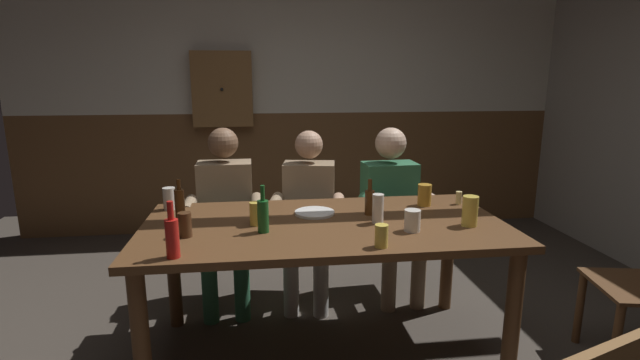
{
  "coord_description": "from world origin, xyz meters",
  "views": [
    {
      "loc": [
        -0.33,
        -2.21,
        1.54
      ],
      "look_at": [
        0.0,
        0.35,
        0.96
      ],
      "focal_mm": 26.17,
      "sensor_mm": 36.0,
      "label": 1
    }
  ],
  "objects_px": {
    "bottle_3": "(370,201)",
    "pint_glass_5": "(378,209)",
    "person_2": "(392,204)",
    "pint_glass_0": "(256,214)",
    "wall_dart_cabinet": "(222,89)",
    "pint_glass_1": "(169,199)",
    "person_0": "(225,210)",
    "plate_0": "(315,213)",
    "pint_glass_4": "(412,221)",
    "bottle_2": "(263,215)",
    "person_1": "(308,209)",
    "bottle_1": "(180,205)",
    "dining_table": "(324,239)",
    "pint_glass_2": "(381,236)",
    "pint_glass_7": "(424,195)",
    "pint_glass_3": "(470,211)",
    "table_candle": "(459,198)",
    "pint_glass_6": "(185,225)",
    "bottle_0": "(172,236)"
  },
  "relations": [
    {
      "from": "pint_glass_2",
      "to": "wall_dart_cabinet",
      "type": "relative_size",
      "value": 0.15
    },
    {
      "from": "bottle_3",
      "to": "pint_glass_5",
      "type": "bearing_deg",
      "value": -86.99
    },
    {
      "from": "table_candle",
      "to": "pint_glass_6",
      "type": "relative_size",
      "value": 0.65
    },
    {
      "from": "pint_glass_1",
      "to": "pint_glass_5",
      "type": "xyz_separation_m",
      "value": [
        1.15,
        -0.41,
        0.01
      ]
    },
    {
      "from": "person_0",
      "to": "pint_glass_2",
      "type": "distance_m",
      "value": 1.37
    },
    {
      "from": "table_candle",
      "to": "pint_glass_5",
      "type": "distance_m",
      "value": 0.66
    },
    {
      "from": "person_2",
      "to": "dining_table",
      "type": "bearing_deg",
      "value": 47.78
    },
    {
      "from": "plate_0",
      "to": "pint_glass_3",
      "type": "xyz_separation_m",
      "value": [
        0.78,
        -0.32,
        0.07
      ]
    },
    {
      "from": "pint_glass_2",
      "to": "pint_glass_7",
      "type": "bearing_deg",
      "value": 56.15
    },
    {
      "from": "pint_glass_0",
      "to": "pint_glass_3",
      "type": "relative_size",
      "value": 0.77
    },
    {
      "from": "bottle_0",
      "to": "pint_glass_2",
      "type": "distance_m",
      "value": 0.93
    },
    {
      "from": "bottle_3",
      "to": "pint_glass_3",
      "type": "distance_m",
      "value": 0.54
    },
    {
      "from": "bottle_2",
      "to": "pint_glass_7",
      "type": "relative_size",
      "value": 1.85
    },
    {
      "from": "person_1",
      "to": "bottle_3",
      "type": "distance_m",
      "value": 0.69
    },
    {
      "from": "plate_0",
      "to": "bottle_2",
      "type": "height_order",
      "value": "bottle_2"
    },
    {
      "from": "person_1",
      "to": "bottle_1",
      "type": "height_order",
      "value": "person_1"
    },
    {
      "from": "pint_glass_5",
      "to": "wall_dart_cabinet",
      "type": "distance_m",
      "value": 2.49
    },
    {
      "from": "pint_glass_7",
      "to": "table_candle",
      "type": "bearing_deg",
      "value": -0.14
    },
    {
      "from": "bottle_1",
      "to": "pint_glass_5",
      "type": "distance_m",
      "value": 1.06
    },
    {
      "from": "table_candle",
      "to": "pint_glass_2",
      "type": "bearing_deg",
      "value": -135.17
    },
    {
      "from": "pint_glass_1",
      "to": "bottle_3",
      "type": "bearing_deg",
      "value": -12.44
    },
    {
      "from": "pint_glass_0",
      "to": "wall_dart_cabinet",
      "type": "distance_m",
      "value": 2.28
    },
    {
      "from": "plate_0",
      "to": "pint_glass_5",
      "type": "height_order",
      "value": "pint_glass_5"
    },
    {
      "from": "pint_glass_0",
      "to": "pint_glass_5",
      "type": "xyz_separation_m",
      "value": [
        0.65,
        -0.05,
        0.02
      ]
    },
    {
      "from": "person_2",
      "to": "pint_glass_7",
      "type": "distance_m",
      "value": 0.5
    },
    {
      "from": "wall_dart_cabinet",
      "to": "bottle_2",
      "type": "bearing_deg",
      "value": -81.45
    },
    {
      "from": "dining_table",
      "to": "wall_dart_cabinet",
      "type": "relative_size",
      "value": 2.76
    },
    {
      "from": "pint_glass_1",
      "to": "plate_0",
      "type": "bearing_deg",
      "value": -13.5
    },
    {
      "from": "bottle_3",
      "to": "pint_glass_7",
      "type": "bearing_deg",
      "value": 21.02
    },
    {
      "from": "dining_table",
      "to": "bottle_1",
      "type": "relative_size",
      "value": 8.13
    },
    {
      "from": "person_0",
      "to": "wall_dart_cabinet",
      "type": "distance_m",
      "value": 1.66
    },
    {
      "from": "pint_glass_1",
      "to": "pint_glass_3",
      "type": "distance_m",
      "value": 1.7
    },
    {
      "from": "pint_glass_7",
      "to": "wall_dart_cabinet",
      "type": "distance_m",
      "value": 2.41
    },
    {
      "from": "person_2",
      "to": "bottle_3",
      "type": "distance_m",
      "value": 0.7
    },
    {
      "from": "person_1",
      "to": "pint_glass_6",
      "type": "height_order",
      "value": "person_1"
    },
    {
      "from": "person_2",
      "to": "wall_dart_cabinet",
      "type": "distance_m",
      "value": 2.08
    },
    {
      "from": "wall_dart_cabinet",
      "to": "bottle_1",
      "type": "bearing_deg",
      "value": -92.59
    },
    {
      "from": "person_1",
      "to": "pint_glass_2",
      "type": "xyz_separation_m",
      "value": [
        0.22,
        -1.1,
        0.18
      ]
    },
    {
      "from": "pint_glass_1",
      "to": "pint_glass_3",
      "type": "xyz_separation_m",
      "value": [
        1.62,
        -0.52,
        0.01
      ]
    },
    {
      "from": "table_candle",
      "to": "dining_table",
      "type": "bearing_deg",
      "value": -163.66
    },
    {
      "from": "plate_0",
      "to": "pint_glass_4",
      "type": "relative_size",
      "value": 2.05
    },
    {
      "from": "dining_table",
      "to": "table_candle",
      "type": "height_order",
      "value": "table_candle"
    },
    {
      "from": "pint_glass_6",
      "to": "person_1",
      "type": "bearing_deg",
      "value": 50.71
    },
    {
      "from": "pint_glass_4",
      "to": "table_candle",
      "type": "bearing_deg",
      "value": 45.55
    },
    {
      "from": "pint_glass_7",
      "to": "pint_glass_4",
      "type": "bearing_deg",
      "value": -116.47
    },
    {
      "from": "dining_table",
      "to": "pint_glass_3",
      "type": "bearing_deg",
      "value": -11.61
    },
    {
      "from": "table_candle",
      "to": "pint_glass_0",
      "type": "xyz_separation_m",
      "value": [
        -1.23,
        -0.25,
        0.02
      ]
    },
    {
      "from": "person_0",
      "to": "bottle_1",
      "type": "distance_m",
      "value": 0.67
    },
    {
      "from": "table_candle",
      "to": "pint_glass_0",
      "type": "bearing_deg",
      "value": -168.49
    },
    {
      "from": "person_0",
      "to": "pint_glass_5",
      "type": "relative_size",
      "value": 7.62
    }
  ]
}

